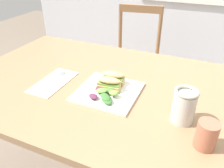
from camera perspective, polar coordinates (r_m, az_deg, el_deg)
The scene contains 10 objects.
dining_table at distance 1.07m, azimuth -2.27°, elevation -5.43°, with size 1.30×0.85×0.74m.
chair_wooden_far at distance 1.94m, azimuth 6.06°, elevation 6.38°, with size 0.46×0.46×0.87m.
plate_lunch at distance 0.93m, azimuth -0.98°, elevation -1.96°, with size 0.25×0.25×0.01m, color white.
sandwich_half_front at distance 0.92m, azimuth -0.82°, elevation 0.19°, with size 0.10×0.06×0.06m.
sandwich_half_back at distance 0.97m, azimuth 0.27°, elevation 1.70°, with size 0.10×0.06×0.06m.
salad_mixed_greens at distance 0.89m, azimuth -1.42°, elevation -2.45°, with size 0.12×0.14×0.03m.
napkin_folded at distance 1.04m, azimuth -14.75°, elevation 0.51°, with size 0.12×0.24×0.00m, color silver.
fork_on_napkin at distance 1.05m, azimuth -14.25°, elevation 1.13°, with size 0.03×0.19×0.00m.
mason_jar_iced_tea at distance 0.79m, azimuth 17.87°, elevation -5.88°, with size 0.08×0.08×0.12m.
cup_extra_side at distance 0.73m, azimuth 23.05°, elevation -11.95°, with size 0.06×0.06×0.09m, color #B2664C.
Camera 1 is at (0.24, -0.65, 1.25)m, focal length 35.66 mm.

